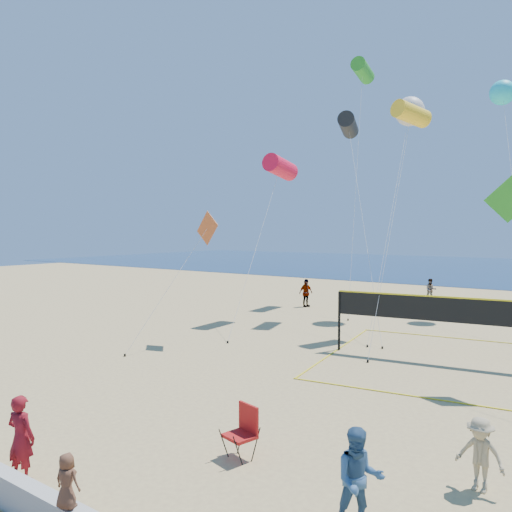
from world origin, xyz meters
The scene contains 16 objects.
ground centered at (0.00, 0.00, 0.00)m, with size 120.00×120.00×0.00m, color tan.
woman centered at (-2.39, -2.35, 0.85)m, with size 0.62×0.41×1.70m, color maroon.
toddler centered at (0.14, -3.06, 1.03)m, with size 0.42×0.27×0.86m, color brown.
bystander_a centered at (3.72, -0.11, 0.85)m, with size 0.83×0.65×1.71m, color #335780.
bystander_b centered at (5.09, 2.37, 0.70)m, with size 0.91×0.52×1.40m, color tan.
far_person_0 centered at (-8.65, 20.29, 0.89)m, with size 1.05×0.44×1.79m, color gray.
far_person_3 centered at (-2.84, 27.63, 0.77)m, with size 0.75×0.58×1.54m, color gray.
camp_chair centered at (0.62, 0.93, 0.65)m, with size 0.74×0.86×1.27m.
volleyball_net centered at (2.59, 11.56, 1.70)m, with size 10.36×10.23×2.47m.
kite_0 centered at (-7.70, 15.68, 8.34)m, with size 1.91×7.62×9.00m.
kite_1 centered at (-4.85, 18.17, 10.70)m, with size 5.14×7.21×11.30m.
kite_2 centered at (-0.67, 15.95, 10.34)m, with size 1.53×7.31×10.91m.
kite_3 centered at (-7.31, 8.81, 4.74)m, with size 1.81×3.99×5.75m.
kite_6 centered at (-2.31, 20.82, 11.62)m, with size 2.14×9.69×12.44m.
kite_7 centered at (1.92, 24.15, 12.75)m, with size 3.56×9.67×13.46m.
kite_8 centered at (-6.85, 24.80, 15.71)m, with size 3.14×8.77×16.39m.
Camera 1 is at (6.86, -7.57, 4.93)m, focal length 35.00 mm.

